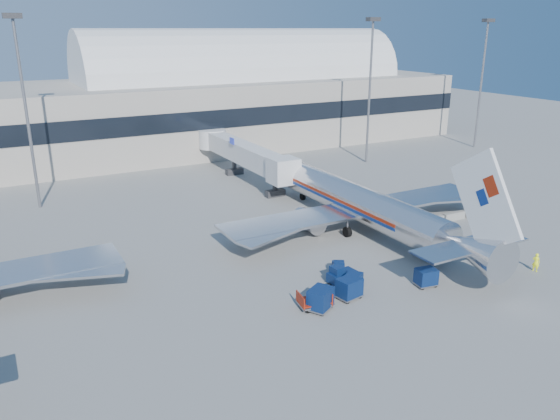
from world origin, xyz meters
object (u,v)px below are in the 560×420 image
barrier_far (474,212)px  cart_solo_near (426,277)px  mast_east (371,70)px  tug_right (436,248)px  mast_west (22,85)px  cart_train_b (349,288)px  cart_open_red (314,302)px  barrier_mid (454,216)px  airliner_main (362,204)px  ramp_worker (536,262)px  jetbridge_near (240,152)px  cart_train_c (320,299)px  tug_left (338,268)px  cart_train_a (353,282)px  tug_lead (341,275)px  cart_solo_far (493,248)px  mast_far_east (483,65)px  barrier_near (432,221)px

barrier_far → cart_solo_near: 21.29m
mast_east → tug_right: (-18.03, -34.77, -14.03)m
mast_west → barrier_far: bearing=-32.1°
mast_west → cart_train_b: size_ratio=10.16×
cart_open_red → barrier_mid: bearing=30.6°
airliner_main → ramp_worker: (7.37, -16.27, -2.05)m
jetbridge_near → cart_train_c: jetbridge_near is taller
tug_left → cart_train_c: 6.82m
mast_west → cart_train_a: bearing=-60.8°
barrier_far → tug_lead: (-24.09, -7.23, 0.30)m
jetbridge_near → ramp_worker: bearing=-77.1°
ramp_worker → tug_left: bearing=45.8°
barrier_far → cart_solo_far: size_ratio=1.54×
mast_far_east → barrier_near: (-37.00, -28.00, -14.34)m
jetbridge_near → cart_train_a: bearing=-100.5°
tug_left → ramp_worker: bearing=-85.6°
mast_far_east → barrier_far: (-30.40, -28.00, -14.34)m
cart_open_red → tug_right: bearing=20.3°
ramp_worker → barrier_mid: bearing=-33.6°
tug_right → cart_open_red: size_ratio=1.01×
cart_train_c → ramp_worker: bearing=-38.8°
ramp_worker → jetbridge_near: bearing=-4.8°
tug_lead → cart_train_c: (-4.17, -3.22, 0.22)m
cart_train_b → tug_lead: bearing=58.0°
airliner_main → cart_open_red: 18.77m
cart_train_a → cart_train_c: cart_train_c is taller
mast_west → tug_left: 42.34m
jetbridge_near → ramp_worker: size_ratio=15.76×
jetbridge_near → mast_west: (-27.60, -0.81, 10.86)m
mast_far_east → barrier_mid: bearing=-140.3°
cart_train_a → barrier_far: bearing=-11.8°
barrier_far → tug_left: (-23.31, -5.76, 0.19)m
mast_east → cart_solo_near: size_ratio=11.55×
barrier_far → cart_train_b: size_ratio=1.35×
airliner_main → barrier_mid: airliner_main is taller
barrier_near → cart_solo_near: cart_solo_near is taller
barrier_far → tug_lead: size_ratio=1.14×
mast_west → barrier_mid: (41.30, -28.00, -14.34)m
barrier_near → ramp_worker: (-0.63, -13.76, 0.42)m
mast_west → tug_lead: mast_west is taller
tug_lead → tug_left: size_ratio=1.09×
mast_west → cart_train_c: (16.34, -38.45, -13.83)m
mast_east → jetbridge_near: bearing=177.9°
cart_solo_far → barrier_far: bearing=54.4°
ramp_worker → cart_train_c: bearing=63.4°
airliner_main → tug_right: airliner_main is taller
mast_west → cart_train_b: 44.83m
barrier_mid → cart_open_red: size_ratio=1.10×
barrier_near → cart_train_c: 24.05m
tug_lead → tug_right: bearing=-3.7°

